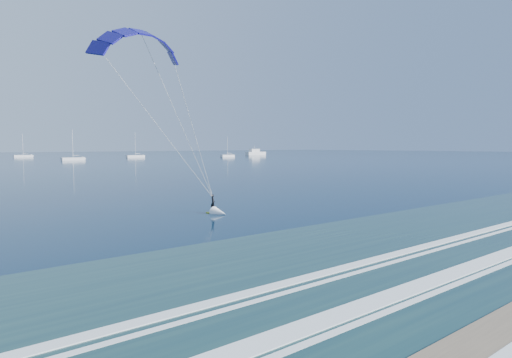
{
  "coord_description": "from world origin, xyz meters",
  "views": [
    {
      "loc": [
        -28.0,
        -4.94,
        6.18
      ],
      "look_at": [
        -3.22,
        24.82,
        3.31
      ],
      "focal_mm": 32.0,
      "sensor_mm": 36.0,
      "label": 1
    }
  ],
  "objects": [
    {
      "name": "motor_yacht",
      "position": [
        158.36,
        219.55,
        1.54
      ],
      "size": [
        14.18,
        3.78,
        5.97
      ],
      "color": "silver",
      "rests_on": "ground"
    },
    {
      "name": "sailboat_4",
      "position": [
        30.44,
        254.2,
        0.68
      ],
      "size": [
        9.04,
        2.4,
        12.25
      ],
      "color": "silver",
      "rests_on": "ground"
    },
    {
      "name": "sailboat_3",
      "position": [
        34.21,
        187.78,
        0.69
      ],
      "size": [
        9.15,
        2.4,
        12.64
      ],
      "color": "silver",
      "rests_on": "ground"
    },
    {
      "name": "sailboat_5",
      "position": [
        73.35,
        212.89,
        0.69
      ],
      "size": [
        9.38,
        2.4,
        12.72
      ],
      "color": "silver",
      "rests_on": "ground"
    },
    {
      "name": "sailboat_6",
      "position": [
        115.96,
        191.75,
        0.68
      ],
      "size": [
        7.91,
        2.4,
        10.82
      ],
      "color": "silver",
      "rests_on": "ground"
    },
    {
      "name": "kitesurfer_rig",
      "position": [
        -9.21,
        27.06,
        7.88
      ],
      "size": [
        14.58,
        6.85,
        15.37
      ],
      "color": "#ABB915",
      "rests_on": "ground"
    }
  ]
}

